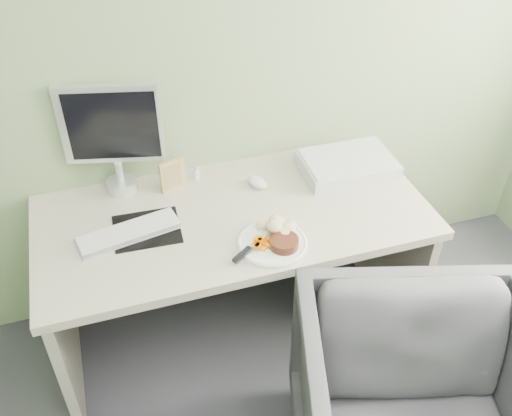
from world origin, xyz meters
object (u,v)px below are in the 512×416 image
object	(u,v)px
desk	(235,246)
plate	(273,243)
scanner	(347,165)
monitor	(113,134)

from	to	relation	value
desk	plate	size ratio (longest dim) A/B	5.95
scanner	desk	bearing A→B (deg)	-165.03
monitor	desk	bearing A→B (deg)	-23.68
desk	plate	bearing A→B (deg)	-68.16
scanner	plate	bearing A→B (deg)	-141.32
plate	scanner	bearing A→B (deg)	37.33
desk	plate	xyz separation A→B (m)	(0.09, -0.23, 0.19)
desk	scanner	xyz separation A→B (m)	(0.57, 0.14, 0.21)
desk	scanner	size ratio (longest dim) A/B	3.91
desk	scanner	world-z (taller)	scanner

